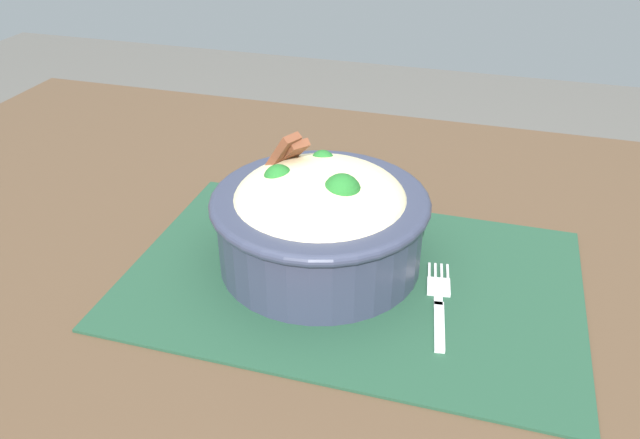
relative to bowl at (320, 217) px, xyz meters
The scene contains 4 objects.
table 0.13m from the bowl, 29.11° to the right, with size 1.40×0.91×0.73m.
placemat 0.07m from the bowl, 23.31° to the right, with size 0.44×0.29×0.00m, color #1E422D.
bowl is the anchor object (origin of this frame).
fork 0.14m from the bowl, 14.07° to the right, with size 0.03×0.13×0.00m.
Camera 1 is at (0.09, -0.47, 1.11)m, focal length 35.33 mm.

